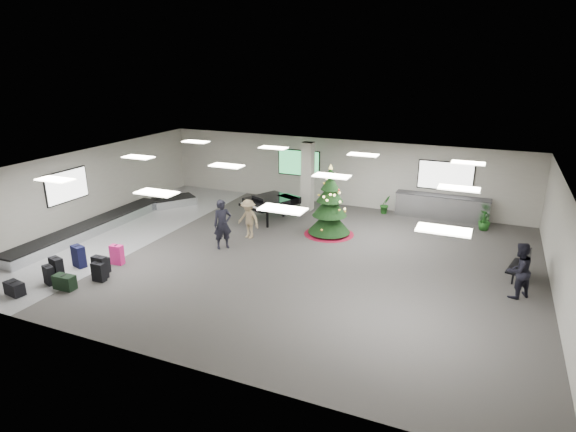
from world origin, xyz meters
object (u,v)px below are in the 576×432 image
at_px(potted_plant_left, 385,204).
at_px(potted_plant_right, 484,220).
at_px(baggage_carousel, 109,222).
at_px(christmas_tree, 330,211).
at_px(service_counter, 442,207).
at_px(traveler_b, 248,219).
at_px(pink_suitcase, 117,255).
at_px(traveler_bench, 519,270).
at_px(grand_piano, 270,202).
at_px(bench, 521,264).
at_px(traveler_a, 223,224).

xyz_separation_m(potted_plant_left, potted_plant_right, (4.30, -0.59, -0.00)).
bearing_deg(baggage_carousel, christmas_tree, 17.89).
bearing_deg(service_counter, christmas_tree, -135.67).
bearing_deg(traveler_b, potted_plant_right, 42.08).
bearing_deg(pink_suitcase, traveler_bench, 7.86).
bearing_deg(grand_piano, potted_plant_left, 57.74).
height_order(pink_suitcase, bench, bench).
xyz_separation_m(christmas_tree, traveler_b, (-2.81, -1.66, -0.21)).
bearing_deg(traveler_b, service_counter, 52.58).
xyz_separation_m(christmas_tree, grand_piano, (-2.97, 0.62, -0.13)).
distance_m(christmas_tree, bench, 7.23).
distance_m(pink_suitcase, potted_plant_right, 14.57).
bearing_deg(traveler_a, service_counter, -1.05).
distance_m(potted_plant_left, potted_plant_right, 4.34).
xyz_separation_m(service_counter, traveler_b, (-6.77, -5.53, 0.24)).
bearing_deg(potted_plant_right, pink_suitcase, -142.71).
distance_m(grand_piano, traveler_b, 2.29).
bearing_deg(bench, christmas_tree, -178.86).
distance_m(grand_piano, bench, 10.25).
bearing_deg(grand_piano, pink_suitcase, -90.21).
bearing_deg(potted_plant_left, baggage_carousel, -147.90).
distance_m(traveler_a, potted_plant_right, 10.83).
relative_size(baggage_carousel, service_counter, 2.40).
relative_size(pink_suitcase, christmas_tree, 0.24).
bearing_deg(baggage_carousel, grand_piano, 30.56).
bearing_deg(grand_piano, christmas_tree, 11.88).
relative_size(baggage_carousel, bench, 6.57).
xyz_separation_m(baggage_carousel, traveler_bench, (15.78, -0.07, 0.65)).
relative_size(christmas_tree, traveler_a, 1.54).
relative_size(baggage_carousel, potted_plant_right, 11.18).
relative_size(baggage_carousel, traveler_a, 5.15).
xyz_separation_m(bench, potted_plant_left, (-5.57, 5.13, -0.07)).
relative_size(traveler_bench, potted_plant_right, 2.00).
distance_m(baggage_carousel, traveler_b, 6.22).
distance_m(traveler_a, traveler_b, 1.41).
height_order(pink_suitcase, traveler_b, traveler_b).
distance_m(grand_piano, traveler_a, 3.64).
bearing_deg(christmas_tree, potted_plant_left, 67.80).
relative_size(christmas_tree, potted_plant_left, 3.35).
bearing_deg(bench, baggage_carousel, -161.99).
distance_m(service_counter, christmas_tree, 5.55).
relative_size(pink_suitcase, grand_piano, 0.28).
height_order(pink_suitcase, potted_plant_right, potted_plant_right).
distance_m(baggage_carousel, christmas_tree, 9.37).
distance_m(christmas_tree, traveler_a, 4.39).
distance_m(baggage_carousel, traveler_a, 5.74).
relative_size(baggage_carousel, traveler_bench, 5.60).
distance_m(traveler_b, potted_plant_right, 9.81).
distance_m(traveler_b, traveler_bench, 9.79).
height_order(pink_suitcase, traveler_bench, traveler_bench).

